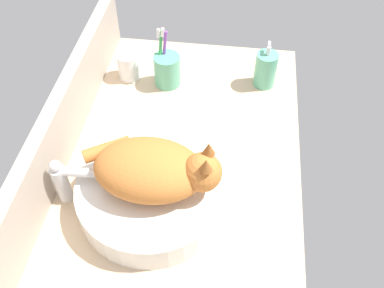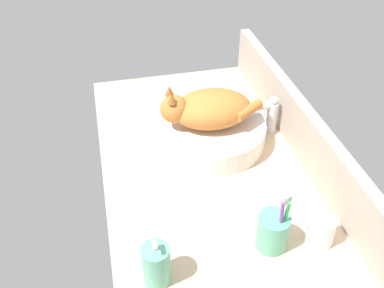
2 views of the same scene
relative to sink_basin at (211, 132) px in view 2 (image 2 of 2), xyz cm
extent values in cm
cube|color=#D1B28E|center=(9.75, -4.08, -5.68)|extent=(112.59, 63.98, 4.00)
cube|color=#AD9E8E|center=(9.75, 26.11, 4.69)|extent=(112.59, 3.60, 16.75)
cylinder|color=silver|center=(0.00, 0.00, 0.00)|extent=(35.24, 35.24, 7.37)
ellipsoid|color=#CC7533|center=(0.00, 0.00, 9.18)|extent=(17.67, 25.45, 11.00)
sphere|color=#CC7533|center=(-0.32, -11.87, 10.68)|extent=(8.80, 8.80, 8.80)
cone|color=#995726|center=(1.85, -12.93, 16.08)|extent=(2.80, 2.80, 3.20)
cone|color=#995726|center=(-2.55, -12.81, 16.08)|extent=(2.80, 2.80, 3.20)
cylinder|color=#CC7533|center=(4.11, 10.52, 9.68)|extent=(8.65, 10.98, 3.20)
cylinder|color=silver|center=(-1.21, 21.31, 1.82)|extent=(3.60, 3.60, 11.00)
cylinder|color=silver|center=(-0.93, 16.31, 6.72)|extent=(2.77, 10.11, 2.20)
sphere|color=silver|center=(-1.21, 21.31, 8.52)|extent=(2.80, 2.80, 2.80)
cylinder|color=#60B793|center=(47.86, -25.79, 1.84)|extent=(6.60, 6.60, 11.04)
cylinder|color=silver|center=(47.86, -25.79, 8.76)|extent=(1.20, 1.20, 2.80)
cylinder|color=silver|center=(49.06, -25.79, 10.16)|extent=(2.20, 1.00, 1.00)
cylinder|color=#5BB28E|center=(44.39, 3.80, 1.31)|extent=(7.99, 7.99, 9.99)
cylinder|color=purple|center=(45.73, 4.87, 5.22)|extent=(2.32, 2.67, 17.02)
cube|color=white|center=(45.73, 4.87, 13.72)|extent=(1.40, 1.05, 2.56)
cylinder|color=green|center=(45.24, 6.00, 5.22)|extent=(3.96, 2.09, 16.90)
cube|color=white|center=(45.24, 6.00, 13.72)|extent=(1.62, 0.97, 2.63)
cylinder|color=white|center=(46.02, 16.20, 0.52)|extent=(6.91, 6.91, 8.42)
cylinder|color=silver|center=(46.02, 16.20, -1.70)|extent=(6.08, 6.08, 3.96)
camera|label=1|loc=(-56.59, -17.03, 83.69)|focal=40.00mm
camera|label=2|loc=(106.92, -31.08, 84.17)|focal=40.00mm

